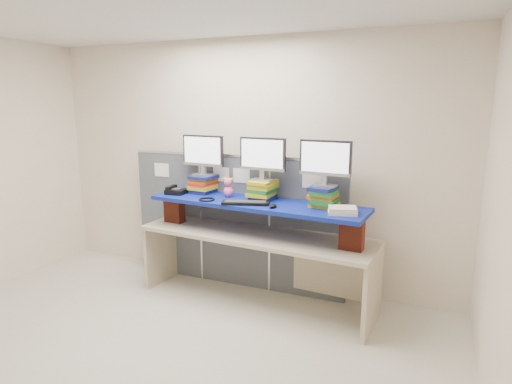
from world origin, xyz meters
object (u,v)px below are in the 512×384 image
at_px(keyboard, 246,203).
at_px(monitor_center, 263,156).
at_px(monitor_left, 203,153).
at_px(desk_phone, 176,191).
at_px(desk, 256,247).
at_px(blue_board, 256,204).
at_px(monitor_right, 325,160).

bearing_deg(keyboard, monitor_center, 57.08).
height_order(monitor_left, monitor_center, monitor_center).
xyz_separation_m(monitor_left, desk_phone, (-0.26, -0.17, -0.42)).
distance_m(desk, monitor_left, 1.19).
distance_m(monitor_center, keyboard, 0.52).
bearing_deg(desk, desk_phone, -175.74).
distance_m(blue_board, monitor_left, 0.87).
xyz_separation_m(monitor_left, keyboard, (0.66, -0.32, -0.44)).
relative_size(monitor_left, monitor_right, 1.00).
height_order(desk, monitor_left, monitor_left).
height_order(desk, desk_phone, desk_phone).
xyz_separation_m(desk, blue_board, (0.00, 0.00, 0.47)).
xyz_separation_m(monitor_center, desk_phone, (-1.00, -0.11, -0.42)).
relative_size(monitor_left, desk_phone, 2.35).
distance_m(blue_board, monitor_center, 0.49).
bearing_deg(monitor_center, desk, -96.78).
bearing_deg(desk, monitor_right, 9.82).
relative_size(blue_board, keyboard, 4.62).
relative_size(blue_board, monitor_left, 4.47).
height_order(monitor_left, desk_phone, monitor_left).
bearing_deg(keyboard, desk, 53.53).
relative_size(monitor_right, keyboard, 1.03).
bearing_deg(monitor_right, desk, -170.18).
height_order(monitor_center, keyboard, monitor_center).
distance_m(blue_board, desk_phone, 0.98).
bearing_deg(keyboard, blue_board, 53.53).
xyz_separation_m(monitor_right, keyboard, (-0.74, -0.21, -0.44)).
xyz_separation_m(blue_board, monitor_right, (0.69, 0.06, 0.47)).
distance_m(keyboard, desk_phone, 0.94).
relative_size(monitor_center, keyboard, 1.03).
height_order(monitor_center, desk_phone, monitor_center).
bearing_deg(monitor_left, keyboard, -21.35).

